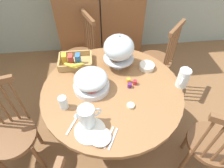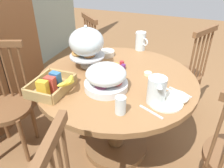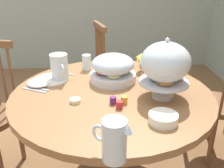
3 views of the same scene
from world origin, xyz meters
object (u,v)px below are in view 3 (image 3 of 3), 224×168
Objects in this scene: fruit_platter_covered at (113,68)px; orange_juice_pitcher at (60,68)px; cereal_basket at (156,65)px; dining_table at (112,122)px; pastry_stand_with_dome at (165,64)px; milk_pitcher at (114,142)px; cereal_bowl at (163,118)px; windsor_chair_facing_door at (87,79)px; butter_dish at (75,101)px; windsor_chair_by_cabinet at (219,105)px; china_plate_large at (51,80)px; china_plate_small at (39,82)px; drinking_glass at (87,62)px.

orange_juice_pitcher is at bearing -96.13° from fruit_platter_covered.
dining_table is at bearing -46.23° from cereal_basket.
milk_pitcher is at bearing -31.86° from pastry_stand_with_dome.
milk_pitcher is 0.35m from cereal_bowl.
dining_table is 1.22× the size of windsor_chair_facing_door.
butter_dish is at bearing 20.16° from orange_juice_pitcher.
windsor_chair_by_cabinet is 1.28m from china_plate_large.
china_plate_small is (0.17, -1.30, 0.30)m from windsor_chair_by_cabinet.
china_plate_large is 3.67× the size of butter_dish.
cereal_basket is at bearing 115.55° from fruit_platter_covered.
windsor_chair_by_cabinet reaches higher than dining_table.
fruit_platter_covered is at bearing 174.40° from dining_table.
drinking_glass is (-0.06, -0.50, 0.01)m from cereal_basket.
fruit_platter_covered is 0.38m from butter_dish.
pastry_stand_with_dome is 1.15× the size of fruit_platter_covered.
pastry_stand_with_dome is at bearing 67.09° from china_plate_large.
windsor_chair_facing_door reaches higher than cereal_basket.
china_plate_large is 1.57× the size of cereal_bowl.
cereal_basket is (-0.15, 0.32, -0.04)m from fruit_platter_covered.
windsor_chair_by_cabinet is 1.18m from butter_dish.
china_plate_large is (0.01, -0.06, -0.07)m from orange_juice_pitcher.
pastry_stand_with_dome reaches higher than cereal_basket.
pastry_stand_with_dome is 3.13× the size of drinking_glass.
cereal_bowl is at bearing 18.38° from windsor_chair_facing_door.
china_plate_large is 1.47× the size of china_plate_small.
fruit_platter_covered reaches higher than drinking_glass.
windsor_chair_facing_door is 0.60m from drinking_glass.
butter_dish is (-0.23, -0.43, -0.01)m from cereal_bowl.
windsor_chair_by_cabinet reaches higher than cereal_basket.
windsor_chair_facing_door is 3.09× the size of cereal_basket.
windsor_chair_by_cabinet is 6.50× the size of china_plate_small.
cereal_bowl is at bearing 48.29° from china_plate_large.
cereal_bowl is at bearing -13.41° from pastry_stand_with_dome.
china_plate_small is at bearing -48.23° from drinking_glass.
dining_table is 0.49m from china_plate_large.
orange_juice_pitcher is at bearing -85.47° from windsor_chair_by_cabinet.
pastry_stand_with_dome is 0.79m from china_plate_small.
butter_dish is at bearing -37.68° from fruit_platter_covered.
cereal_basket is at bearing 43.50° from windsor_chair_facing_door.
drinking_glass is (-0.98, -0.13, -0.02)m from milk_pitcher.
butter_dish is at bearing -86.24° from pastry_stand_with_dome.
fruit_platter_covered reaches higher than china_plate_large.
milk_pitcher is 1.56× the size of drinking_glass.
orange_juice_pitcher is at bearing -12.12° from windsor_chair_facing_door.
dining_table is 3.78× the size of cereal_basket.
milk_pitcher is (0.50, -0.31, -0.12)m from pastry_stand_with_dome.
pastry_stand_with_dome reaches higher than milk_pitcher.
orange_juice_pitcher is 1.74× the size of drinking_glass.
fruit_platter_covered is 0.95× the size of cereal_basket.
orange_juice_pitcher reaches higher than china_plate_large.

